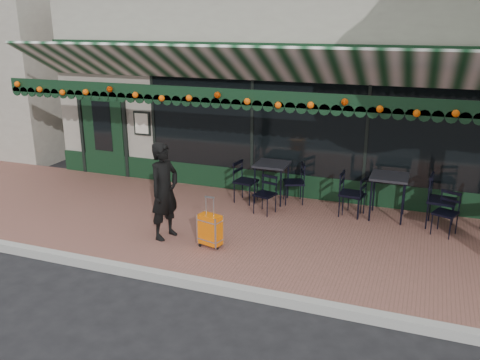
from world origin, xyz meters
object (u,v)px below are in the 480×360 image
at_px(chair_a_left, 354,196).
at_px(woman, 164,191).
at_px(chair_b_right, 351,194).
at_px(chair_solo, 246,182).
at_px(chair_a_right, 442,201).
at_px(chair_b_left, 294,183).
at_px(cafe_table_a, 389,180).
at_px(cafe_table_b, 272,167).
at_px(chair_a_front, 445,214).
at_px(suitcase, 210,230).
at_px(chair_b_front, 265,195).

bearing_deg(chair_a_left, woman, -41.38).
distance_m(chair_b_right, chair_solo, 2.16).
bearing_deg(chair_b_right, chair_a_right, -88.61).
distance_m(chair_a_left, chair_b_left, 1.31).
distance_m(chair_a_right, chair_b_right, 1.63).
distance_m(cafe_table_a, cafe_table_b, 2.36).
height_order(woman, chair_solo, woman).
bearing_deg(cafe_table_a, chair_a_front, -24.80).
distance_m(woman, cafe_table_a, 4.22).
height_order(chair_b_left, chair_solo, chair_solo).
bearing_deg(chair_a_right, chair_a_left, 93.14).
height_order(woman, cafe_table_a, woman).
relative_size(chair_a_left, chair_solo, 0.89).
bearing_deg(chair_a_right, cafe_table_a, 87.59).
bearing_deg(chair_a_left, suitcase, -30.05).
bearing_deg(chair_b_right, woman, 129.09).
bearing_deg(chair_a_right, chair_a_front, -161.98).
bearing_deg(chair_solo, chair_a_right, -82.44).
height_order(chair_b_left, chair_b_right, chair_b_right).
relative_size(suitcase, chair_b_right, 1.00).
bearing_deg(chair_a_right, woman, 121.64).
bearing_deg(chair_a_front, woman, -137.00).
distance_m(woman, suitcase, 1.05).
relative_size(woman, chair_b_front, 2.24).
relative_size(chair_a_left, chair_a_front, 0.99).
xyz_separation_m(cafe_table_a, chair_a_front, (1.02, -0.47, -0.37)).
xyz_separation_m(cafe_table_b, chair_solo, (-0.49, -0.24, -0.30)).
distance_m(chair_a_left, chair_a_front, 1.70).
bearing_deg(chair_a_front, chair_a_left, -172.74).
bearing_deg(cafe_table_a, chair_b_right, -169.47).
distance_m(suitcase, cafe_table_a, 3.60).
bearing_deg(chair_b_left, cafe_table_b, -103.38).
bearing_deg(cafe_table_a, chair_b_left, 174.08).
distance_m(suitcase, chair_a_right, 4.25).
relative_size(cafe_table_b, chair_solo, 0.94).
distance_m(chair_b_front, chair_solo, 0.76).
bearing_deg(chair_a_left, chair_a_front, 87.19).
relative_size(chair_b_right, chair_b_front, 1.15).
relative_size(suitcase, chair_a_front, 1.12).
distance_m(cafe_table_a, chair_a_right, 1.00).
relative_size(cafe_table_b, chair_b_left, 0.95).
height_order(cafe_table_b, chair_a_left, cafe_table_b).
xyz_separation_m(chair_b_right, chair_solo, (-2.16, 0.02, -0.00)).
distance_m(woman, chair_a_right, 4.99).
bearing_deg(chair_solo, chair_b_right, -82.40).
distance_m(cafe_table_a, chair_b_front, 2.38).
height_order(cafe_table_a, chair_a_front, cafe_table_a).
bearing_deg(cafe_table_b, chair_b_front, -83.23).
bearing_deg(suitcase, cafe_table_a, 56.44).
relative_size(cafe_table_a, chair_solo, 0.97).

